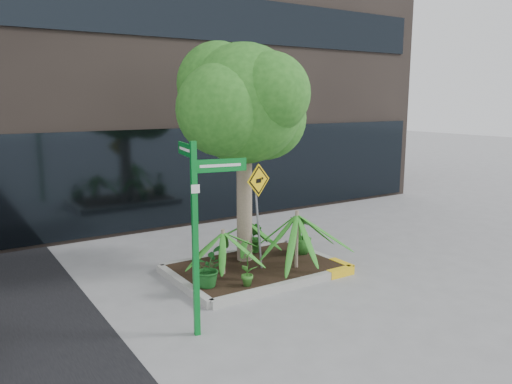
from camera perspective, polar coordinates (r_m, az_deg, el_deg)
ground at (r=9.89m, az=-0.11°, el=-9.88°), size 80.00×80.00×0.00m
planter at (r=10.19m, az=0.15°, el=-8.65°), size 3.35×2.36×0.15m
tree at (r=10.04m, az=-1.45°, el=10.01°), size 3.07×2.72×4.60m
palm_front at (r=9.81m, az=4.70°, el=-2.57°), size 1.30×1.30×1.45m
palm_left at (r=9.50m, az=-3.80°, el=-4.63°), size 0.99×0.99×1.10m
palm_back at (r=10.49m, az=-0.84°, el=-3.57°), size 0.90×0.90×1.00m
shrub_a at (r=9.05m, az=-5.70°, el=-8.62°), size 0.84×0.84×0.68m
shrub_b at (r=10.89m, az=5.15°, el=-4.84°), size 0.61×0.61×0.85m
shrub_c at (r=9.02m, az=-1.00°, el=-8.53°), size 0.51×0.51×0.71m
shrub_d at (r=10.91m, az=-0.09°, el=-5.18°), size 0.42×0.42×0.69m
street_sign_post at (r=7.24m, az=-6.71°, el=-2.86°), size 0.84×0.94×2.88m
cattle_sign at (r=9.71m, az=0.25°, el=-0.70°), size 0.62×0.24×2.08m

